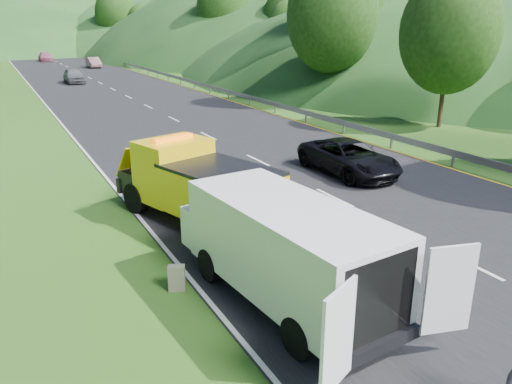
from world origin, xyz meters
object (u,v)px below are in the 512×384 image
child (280,279)px  suitcase (177,278)px  woman (206,268)px  passing_suv (348,174)px  tow_truck (196,183)px  white_van (283,246)px

child → suitcase: 2.59m
woman → passing_suv: (8.71, 5.22, 0.00)m
tow_truck → suitcase: size_ratio=10.11×
suitcase → woman: bearing=34.7°
white_van → suitcase: white_van is taller
child → passing_suv: bearing=88.4°
white_van → passing_suv: size_ratio=1.39×
tow_truck → passing_suv: tow_truck is taller
tow_truck → child: bearing=-102.3°
white_van → woman: bearing=107.8°
child → passing_suv: passing_suv is taller
suitcase → passing_suv: bearing=31.3°
child → passing_suv: size_ratio=0.19×
tow_truck → child: tow_truck is taller
tow_truck → woman: tow_truck is taller
tow_truck → white_van: 5.56m
tow_truck → child: (0.39, -4.68, -1.29)m
child → passing_suv: 9.85m
woman → child: woman is taller
white_van → passing_suv: white_van is taller
woman → passing_suv: 10.15m
woman → suitcase: (-1.07, -0.74, 0.32)m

